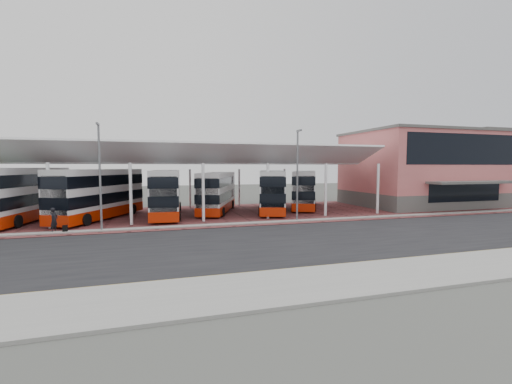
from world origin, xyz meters
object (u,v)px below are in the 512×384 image
bus_1 (99,194)px  bus_3 (217,192)px  pedestrian (54,220)px  bus_4 (271,191)px  bus_0 (25,195)px  terminal (425,168)px  bus_5 (304,190)px  bus_2 (166,193)px

bus_1 → bus_3: bearing=35.3°
bus_1 → pedestrian: 6.65m
bus_4 → bus_3: bearing=-174.1°
bus_0 → bus_4: size_ratio=1.08×
terminal → bus_4: size_ratio=1.69×
bus_1 → bus_5: 21.91m
terminal → bus_5: (-16.22, 1.15, -2.46)m
terminal → bus_5: bearing=175.9°
bus_2 → bus_1: bearing=-173.9°
terminal → bus_5: 16.45m
bus_0 → bus_3: bus_0 is taller
bus_1 → pedestrian: bus_1 is taller
bus_0 → bus_2: size_ratio=1.07×
bus_2 → bus_4: size_ratio=1.01×
bus_1 → bus_3: (11.30, 1.62, -0.19)m
bus_1 → bus_5: bus_1 is taller
terminal → bus_2: (-31.99, -1.10, -2.38)m
bus_1 → bus_4: bus_1 is taller
bus_1 → bus_2: bearing=28.6°
bus_4 → bus_5: bearing=40.8°
bus_1 → bus_3: size_ratio=1.07×
bus_0 → pedestrian: (3.81, -6.65, -1.44)m
terminal → pedestrian: bearing=-169.6°
bus_2 → bus_5: size_ratio=1.05×
bus_0 → bus_4: (23.01, -0.14, -0.17)m
bus_3 → pedestrian: bearing=-129.2°
bus_0 → bus_1: size_ratio=1.06×
bus_1 → pedestrian: size_ratio=6.09×
terminal → bus_2: 32.10m
bus_2 → bus_3: (5.29, 1.47, -0.13)m
bus_3 → bus_5: bearing=25.3°
bus_0 → bus_2: bearing=9.6°
bus_5 → bus_3: bearing=-149.7°
bus_2 → bus_4: bus_2 is taller
bus_4 → pedestrian: bearing=-143.2°
bus_3 → pedestrian: (-13.53, -7.74, -1.18)m
bus_1 → bus_2: size_ratio=1.01×
bus_0 → bus_4: bus_0 is taller
bus_2 → bus_5: bus_2 is taller
bus_1 → bus_2: (6.01, 0.16, -0.06)m
bus_5 → bus_0: bearing=-150.1°
bus_4 → bus_0: bearing=-162.2°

